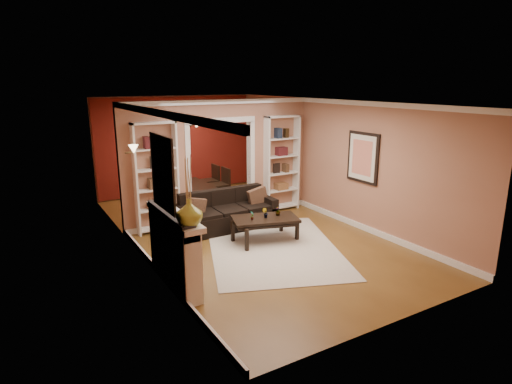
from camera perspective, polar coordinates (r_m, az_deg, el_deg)
floor at (r=9.03m, az=-1.28°, el=-5.42°), size 8.00×8.00×0.00m
ceiling at (r=8.49m, az=-1.39°, el=11.96°), size 8.00×8.00×0.00m
wall_back at (r=12.26m, az=-10.57°, el=6.20°), size 8.00×0.00×8.00m
wall_front at (r=5.63m, az=19.04°, el=-4.23°), size 8.00×0.00×8.00m
wall_left at (r=7.84m, az=-15.84°, el=1.21°), size 0.00×8.00×8.00m
wall_right at (r=9.93m, az=10.09°, el=4.29°), size 0.00×8.00×8.00m
partition_wall at (r=9.70m, az=-4.81°, el=4.22°), size 4.50×0.15×2.70m
red_back_panel at (r=12.23m, az=-10.52°, el=6.04°), size 4.44×0.04×2.64m
dining_window at (r=12.16m, az=-10.50°, el=7.09°), size 0.78×0.03×0.98m
area_rug at (r=8.23m, az=2.31°, el=-7.43°), size 3.38×3.92×0.01m
sofa at (r=9.19m, az=-3.76°, el=-2.43°), size 2.06×0.89×0.81m
pillow_left at (r=8.83m, az=-7.95°, el=-2.05°), size 0.38×0.12×0.38m
pillow_right at (r=9.45m, az=0.23°, el=-0.62°), size 0.43×0.13×0.43m
coffee_table at (r=8.50m, az=1.22°, el=-4.98°), size 1.42×1.03×0.48m
plant_left at (r=8.25m, az=-0.52°, el=-3.16°), size 0.11×0.12×0.18m
plant_center at (r=8.39m, az=1.23°, el=-2.82°), size 0.13×0.13×0.19m
plant_right at (r=8.55m, az=2.93°, el=-2.53°), size 0.15×0.15×0.19m
bookshelf_left at (r=9.03m, az=-13.19°, el=1.81°), size 0.90×0.30×2.30m
bookshelf_right at (r=10.36m, az=3.38°, el=3.78°), size 0.90×0.30×2.30m
fireplace at (r=6.73m, az=-10.68°, el=-7.55°), size 0.32×1.70×1.16m
vase at (r=5.91m, az=-8.89°, el=-2.71°), size 0.44×0.44×0.38m
mirror at (r=6.34m, az=-12.39°, el=2.51°), size 0.03×0.95×1.10m
wall_sconce at (r=8.29m, az=-16.40°, el=5.27°), size 0.18×0.18×0.22m
framed_art at (r=9.15m, az=14.03°, el=4.48°), size 0.04×0.85×1.05m
dining_table at (r=11.21m, az=-8.36°, el=-0.19°), size 1.46×0.82×0.51m
dining_chair_nw at (r=10.71m, az=-10.50°, el=-0.07°), size 0.47×0.47×0.85m
dining_chair_ne at (r=11.10m, az=-5.19°, el=0.89°), size 0.61×0.61×0.94m
dining_chair_sw at (r=11.26m, az=-11.56°, el=0.56°), size 0.52×0.52×0.83m
dining_chair_se at (r=11.64m, az=-6.46°, el=1.44°), size 0.54×0.54×0.92m
chandelier at (r=10.97m, az=-8.35°, el=8.86°), size 0.50×0.50×0.30m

